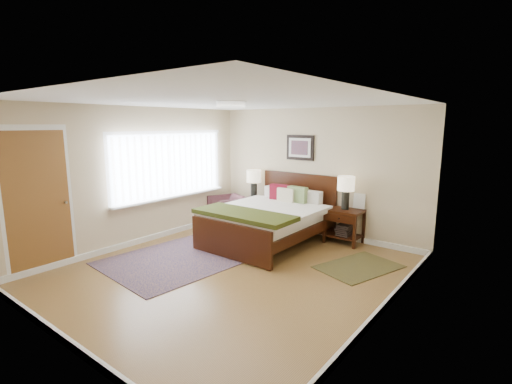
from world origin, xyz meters
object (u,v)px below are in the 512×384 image
(bed, at_px, (269,214))
(lamp_right, at_px, (346,187))
(lamp_left, at_px, (254,179))
(nightstand_left, at_px, (253,204))
(nightstand_right, at_px, (344,223))
(rug_persian, at_px, (186,257))
(armchair, at_px, (228,210))

(bed, bearing_deg, lamp_right, 37.57)
(lamp_left, distance_m, lamp_right, 2.13)
(bed, height_order, lamp_left, lamp_left)
(lamp_right, bearing_deg, nightstand_left, -179.44)
(nightstand_left, relative_size, nightstand_right, 0.92)
(nightstand_left, relative_size, lamp_right, 0.97)
(lamp_left, height_order, rug_persian, lamp_left)
(nightstand_left, distance_m, armchair, 0.58)
(rug_persian, bearing_deg, lamp_right, 58.19)
(rug_persian, bearing_deg, nightstand_right, 58.04)
(nightstand_right, xyz_separation_m, armchair, (-2.56, -0.37, -0.06))
(lamp_left, bearing_deg, armchair, -137.93)
(bed, xyz_separation_m, lamp_right, (1.11, 0.85, 0.51))
(bed, bearing_deg, rug_persian, -114.03)
(lamp_left, xyz_separation_m, lamp_right, (2.13, 0.00, 0.05))
(nightstand_left, distance_m, rug_persian, 2.37)
(nightstand_left, distance_m, lamp_left, 0.54)
(nightstand_right, xyz_separation_m, lamp_right, (0.00, 0.01, 0.68))
(lamp_left, distance_m, armchair, 0.90)
(bed, distance_m, lamp_left, 1.41)
(lamp_right, bearing_deg, nightstand_right, -90.00)
(lamp_left, height_order, lamp_right, lamp_right)
(nightstand_right, height_order, rug_persian, nightstand_right)
(lamp_left, relative_size, rug_persian, 0.24)
(rug_persian, bearing_deg, bed, 71.42)
(lamp_left, relative_size, armchair, 0.85)
(nightstand_right, height_order, armchair, armchair)
(bed, xyz_separation_m, rug_persian, (-0.65, -1.46, -0.54))
(lamp_left, bearing_deg, nightstand_right, -0.34)
(lamp_right, height_order, armchair, lamp_right)
(nightstand_left, xyz_separation_m, nightstand_right, (2.13, 0.01, -0.09))
(armchair, distance_m, rug_persian, 2.11)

